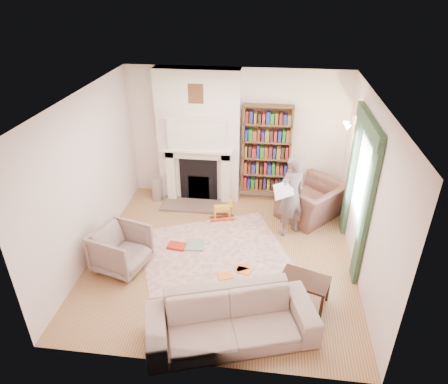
# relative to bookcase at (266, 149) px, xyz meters

# --- Properties ---
(floor) EXTENTS (4.50, 4.50, 0.00)m
(floor) POSITION_rel_bookcase_xyz_m (-0.65, -2.12, -1.18)
(floor) COLOR brown
(floor) RESTS_ON ground
(ceiling) EXTENTS (4.50, 4.50, 0.00)m
(ceiling) POSITION_rel_bookcase_xyz_m (-0.65, -2.12, 1.62)
(ceiling) COLOR white
(ceiling) RESTS_ON wall_back
(wall_back) EXTENTS (4.50, 0.00, 4.50)m
(wall_back) POSITION_rel_bookcase_xyz_m (-0.65, 0.13, 0.22)
(wall_back) COLOR white
(wall_back) RESTS_ON floor
(wall_front) EXTENTS (4.50, 0.00, 4.50)m
(wall_front) POSITION_rel_bookcase_xyz_m (-0.65, -4.37, 0.22)
(wall_front) COLOR white
(wall_front) RESTS_ON floor
(wall_left) EXTENTS (0.00, 4.50, 4.50)m
(wall_left) POSITION_rel_bookcase_xyz_m (-2.90, -2.12, 0.22)
(wall_left) COLOR white
(wall_left) RESTS_ON floor
(wall_right) EXTENTS (0.00, 4.50, 4.50)m
(wall_right) POSITION_rel_bookcase_xyz_m (1.60, -2.12, 0.22)
(wall_right) COLOR white
(wall_right) RESTS_ON floor
(fireplace) EXTENTS (1.70, 0.58, 2.80)m
(fireplace) POSITION_rel_bookcase_xyz_m (-1.40, -0.07, 0.21)
(fireplace) COLOR white
(fireplace) RESTS_ON floor
(bookcase) EXTENTS (1.00, 0.24, 1.85)m
(bookcase) POSITION_rel_bookcase_xyz_m (0.00, 0.00, 0.00)
(bookcase) COLOR brown
(bookcase) RESTS_ON floor
(window) EXTENTS (0.02, 0.90, 1.30)m
(window) POSITION_rel_bookcase_xyz_m (1.58, -1.72, 0.27)
(window) COLOR silver
(window) RESTS_ON wall_right
(curtain_left) EXTENTS (0.07, 0.32, 2.40)m
(curtain_left) POSITION_rel_bookcase_xyz_m (1.55, -2.42, 0.02)
(curtain_left) COLOR #29402A
(curtain_left) RESTS_ON floor
(curtain_right) EXTENTS (0.07, 0.32, 2.40)m
(curtain_right) POSITION_rel_bookcase_xyz_m (1.55, -1.02, 0.02)
(curtain_right) COLOR #29402A
(curtain_right) RESTS_ON floor
(pelmet) EXTENTS (0.09, 1.70, 0.24)m
(pelmet) POSITION_rel_bookcase_xyz_m (1.54, -1.72, 1.20)
(pelmet) COLOR #29402A
(pelmet) RESTS_ON wall_right
(wall_sconce) EXTENTS (0.20, 0.24, 0.24)m
(wall_sconce) POSITION_rel_bookcase_xyz_m (1.38, -0.62, 0.72)
(wall_sconce) COLOR gold
(wall_sconce) RESTS_ON wall_right
(rug) EXTENTS (3.01, 2.71, 0.01)m
(rug) POSITION_rel_bookcase_xyz_m (-0.85, -1.97, -1.17)
(rug) COLOR beige
(rug) RESTS_ON floor
(armchair_reading) EXTENTS (1.52, 1.53, 0.75)m
(armchair_reading) POSITION_rel_bookcase_xyz_m (0.96, -0.64, -0.80)
(armchair_reading) COLOR #452525
(armchair_reading) RESTS_ON floor
(armchair_left) EXTENTS (0.99, 0.98, 0.74)m
(armchair_left) POSITION_rel_bookcase_xyz_m (-2.28, -2.62, -0.81)
(armchair_left) COLOR #9E9282
(armchair_left) RESTS_ON floor
(sofa) EXTENTS (2.41, 1.52, 0.66)m
(sofa) POSITION_rel_bookcase_xyz_m (-0.30, -3.88, -0.85)
(sofa) COLOR #ABA08D
(sofa) RESTS_ON floor
(man_reading) EXTENTS (0.70, 0.66, 1.62)m
(man_reading) POSITION_rel_bookcase_xyz_m (0.51, -1.24, -0.37)
(man_reading) COLOR #62524E
(man_reading) RESTS_ON floor
(newspaper) EXTENTS (0.39, 0.34, 0.27)m
(newspaper) POSITION_rel_bookcase_xyz_m (0.36, -1.44, -0.15)
(newspaper) COLOR white
(newspaper) RESTS_ON man_reading
(coffee_table) EXTENTS (0.81, 0.65, 0.45)m
(coffee_table) POSITION_rel_bookcase_xyz_m (0.70, -3.08, -0.95)
(coffee_table) COLOR black
(coffee_table) RESTS_ON floor
(paraffin_heater) EXTENTS (0.28, 0.28, 0.55)m
(paraffin_heater) POSITION_rel_bookcase_xyz_m (-2.31, -0.31, -0.90)
(paraffin_heater) COLOR #AEB0B6
(paraffin_heater) RESTS_ON floor
(rocking_horse) EXTENTS (0.52, 0.32, 0.43)m
(rocking_horse) POSITION_rel_bookcase_xyz_m (-0.80, -0.95, -0.96)
(rocking_horse) COLOR yellow
(rocking_horse) RESTS_ON rug
(board_game) EXTENTS (0.36, 0.36, 0.03)m
(board_game) POSITION_rel_bookcase_xyz_m (-1.18, -1.91, -1.15)
(board_game) COLOR gold
(board_game) RESTS_ON rug
(game_box_lid) EXTENTS (0.34, 0.25, 0.05)m
(game_box_lid) POSITION_rel_bookcase_xyz_m (-1.50, -1.99, -1.14)
(game_box_lid) COLOR red
(game_box_lid) RESTS_ON rug
(comic_annuals) EXTENTS (0.58, 0.52, 0.02)m
(comic_annuals) POSITION_rel_bookcase_xyz_m (-0.35, -2.53, -1.16)
(comic_annuals) COLOR red
(comic_annuals) RESTS_ON rug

